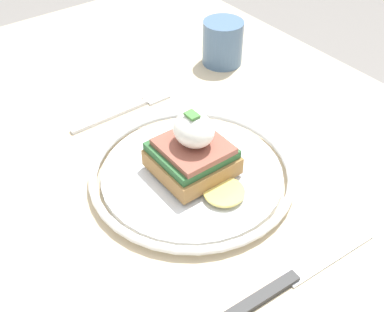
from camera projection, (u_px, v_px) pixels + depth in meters
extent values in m
cube|color=#C6B28E|center=(192.00, 172.00, 0.62)|extent=(1.04, 0.70, 0.03)
cylinder|color=#C6B28E|center=(175.00, 135.00, 1.27)|extent=(0.06, 0.06, 0.71)
cylinder|color=silver|center=(192.00, 175.00, 0.59)|extent=(0.22, 0.22, 0.01)
torus|color=white|center=(192.00, 172.00, 0.58)|extent=(0.25, 0.25, 0.01)
cube|color=#9E703D|center=(192.00, 162.00, 0.57)|extent=(0.09, 0.09, 0.02)
cube|color=#2D6033|center=(192.00, 150.00, 0.56)|extent=(0.08, 0.08, 0.01)
cube|color=brown|center=(193.00, 146.00, 0.55)|extent=(0.08, 0.07, 0.01)
ellipsoid|color=white|center=(194.00, 130.00, 0.54)|extent=(0.05, 0.04, 0.04)
cylinder|color=#EAD166|center=(224.00, 192.00, 0.55)|extent=(0.05, 0.05, 0.00)
cube|color=#47843D|center=(192.00, 115.00, 0.53)|extent=(0.02, 0.01, 0.00)
cube|color=silver|center=(110.00, 116.00, 0.68)|extent=(0.01, 0.12, 0.00)
cube|color=silver|center=(156.00, 97.00, 0.72)|extent=(0.02, 0.04, 0.00)
cube|color=#2D2D2D|center=(259.00, 298.00, 0.46)|extent=(0.02, 0.09, 0.01)
cube|color=silver|center=(329.00, 256.00, 0.50)|extent=(0.02, 0.12, 0.00)
cylinder|color=slate|center=(223.00, 43.00, 0.78)|extent=(0.07, 0.07, 0.07)
cylinder|color=gold|center=(224.00, 24.00, 0.75)|extent=(0.06, 0.06, 0.00)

